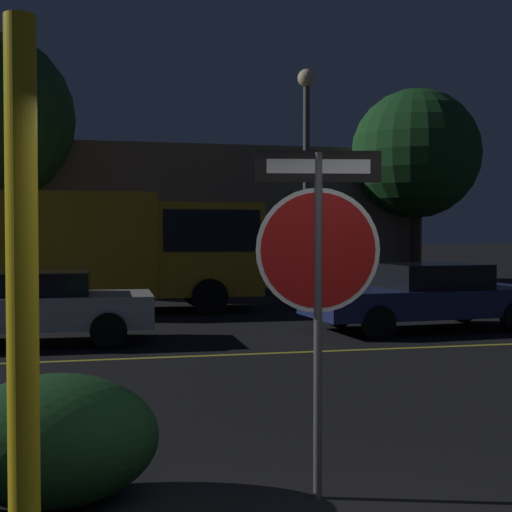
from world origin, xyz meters
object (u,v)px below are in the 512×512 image
passing_car_3 (426,296)px  street_lamp (306,152)px  passing_car_2 (37,306)px  stop_sign (318,253)px  tree_1 (416,154)px  hedge_bush_2 (55,440)px  yellow_pole_left (23,330)px  delivery_truck (126,245)px

passing_car_3 → street_lamp: size_ratio=0.81×
passing_car_2 → street_lamp: size_ratio=0.68×
stop_sign → tree_1: size_ratio=0.35×
passing_car_2 → stop_sign: bearing=-161.3°
passing_car_2 → hedge_bush_2: bearing=-173.7°
yellow_pole_left → tree_1: 23.13m
passing_car_3 → delivery_truck: size_ratio=0.72×
delivery_truck → stop_sign: bearing=3.6°
passing_car_2 → delivery_truck: bearing=-18.3°
stop_sign → yellow_pole_left: (-1.85, -1.36, -0.31)m
hedge_bush_2 → passing_car_2: (-0.68, 7.57, 0.19)m
delivery_truck → street_lamp: size_ratio=1.12×
hedge_bush_2 → passing_car_2: size_ratio=0.36×
stop_sign → street_lamp: 12.94m
stop_sign → delivery_truck: 12.74m
hedge_bush_2 → street_lamp: (5.44, 11.95, 3.46)m
yellow_pole_left → hedge_bush_2: size_ratio=2.00×
passing_car_2 → tree_1: tree_1 is taller
passing_car_2 → passing_car_3: 7.28m
street_lamp → tree_1: (5.92, 6.26, 0.79)m
stop_sign → street_lamp: street_lamp is taller
passing_car_3 → delivery_truck: 7.33m
stop_sign → passing_car_2: stop_sign is taller
passing_car_2 → passing_car_3: (7.28, 0.19, 0.02)m
hedge_bush_2 → passing_car_3: (6.60, 7.75, 0.21)m
hedge_bush_2 → passing_car_3: bearing=49.6°
passing_car_3 → delivery_truck: (-5.56, 4.68, 0.94)m
passing_car_3 → delivery_truck: bearing=45.9°
hedge_bush_2 → delivery_truck: 12.53m
stop_sign → street_lamp: (3.63, 12.23, 2.17)m
yellow_pole_left → street_lamp: 14.86m
yellow_pole_left → passing_car_3: size_ratio=0.59×
hedge_bush_2 → street_lamp: size_ratio=0.24×
passing_car_2 → yellow_pole_left: bearing=-175.0°
delivery_truck → street_lamp: street_lamp is taller
stop_sign → passing_car_3: (4.80, 8.03, -1.08)m
hedge_bush_2 → passing_car_2: bearing=95.1°
yellow_pole_left → tree_1: size_ratio=0.41×
hedge_bush_2 → street_lamp: street_lamp is taller
passing_car_2 → tree_1: 16.57m
yellow_pole_left → passing_car_2: (-0.63, 9.20, -0.79)m
delivery_truck → street_lamp: (4.39, -0.48, 2.30)m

